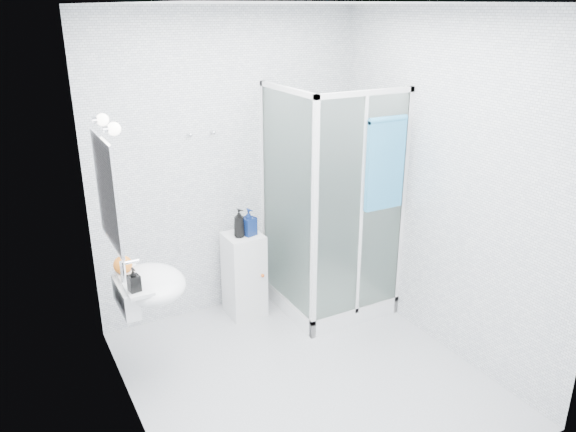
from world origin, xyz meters
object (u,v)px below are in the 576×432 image
hand_towel (385,161)px  soap_dispenser_black (134,280)px  shampoo_bottle_a (239,223)px  wall_basin (148,285)px  shampoo_bottle_b (249,222)px  soap_dispenser_orange (122,261)px  storage_cabinet (244,275)px  shower_enclosure (327,264)px

hand_towel → soap_dispenser_black: hand_towel is taller
shampoo_bottle_a → wall_basin: bearing=-148.3°
shampoo_bottle_a → soap_dispenser_black: soap_dispenser_black is taller
shampoo_bottle_a → soap_dispenser_black: (-1.06, -0.74, 0.06)m
wall_basin → shampoo_bottle_b: wall_basin is taller
soap_dispenser_orange → storage_cabinet: bearing=22.6°
hand_towel → shampoo_bottle_a: size_ratio=2.99×
shampoo_bottle_a → hand_towel: bearing=-34.3°
storage_cabinet → soap_dispenser_black: soap_dispenser_black is taller
wall_basin → soap_dispenser_black: soap_dispenser_black is taller
storage_cabinet → shampoo_bottle_a: shampoo_bottle_a is taller
shampoo_bottle_a → shampoo_bottle_b: (0.09, 0.00, -0.01)m
wall_basin → soap_dispenser_orange: size_ratio=3.35×
shower_enclosure → wall_basin: bearing=-169.2°
shower_enclosure → wall_basin: (-1.66, -0.32, 0.35)m
storage_cabinet → shampoo_bottle_b: size_ratio=3.23×
storage_cabinet → hand_towel: 1.57m
shampoo_bottle_a → soap_dispenser_orange: size_ratio=1.49×
storage_cabinet → shower_enclosure: bearing=-23.7°
soap_dispenser_black → shower_enclosure: bearing=15.0°
shampoo_bottle_b → storage_cabinet: bearing=151.9°
hand_towel → soap_dispenser_black: 2.10m
shampoo_bottle_b → soap_dispenser_orange: size_ratio=1.40×
hand_towel → soap_dispenser_black: (-2.04, -0.08, -0.50)m
hand_towel → shampoo_bottle_b: (-0.88, 0.67, -0.57)m
wall_basin → shampoo_bottle_a: (0.94, 0.58, 0.08)m
wall_basin → shampoo_bottle_b: 1.19m
shampoo_bottle_a → soap_dispenser_black: 1.30m
storage_cabinet → hand_towel: hand_towel is taller
shampoo_bottle_b → shower_enclosure: bearing=-23.1°
shower_enclosure → storage_cabinet: 0.73m
shampoo_bottle_b → soap_dispenser_orange: (-1.15, -0.44, 0.07)m
hand_towel → soap_dispenser_orange: 2.11m
soap_dispenser_orange → wall_basin: bearing=-49.5°
soap_dispenser_black → soap_dispenser_orange: bearing=90.0°
shampoo_bottle_a → soap_dispenser_black: size_ratio=1.55×
wall_basin → soap_dispenser_orange: bearing=130.5°
shampoo_bottle_a → soap_dispenser_orange: 1.15m
shower_enclosure → hand_towel: size_ratio=2.68×
shampoo_bottle_a → soap_dispenser_orange: bearing=-157.8°
hand_towel → shampoo_bottle_b: 1.25m
wall_basin → shower_enclosure: bearing=10.8°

